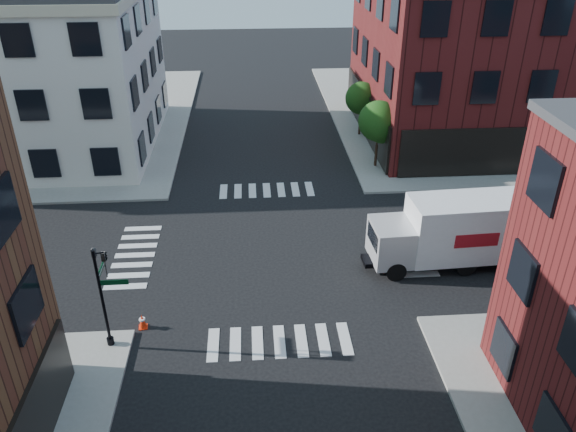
% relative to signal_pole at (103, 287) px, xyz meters
% --- Properties ---
extents(ground, '(120.00, 120.00, 0.00)m').
position_rel_signal_pole_xyz_m(ground, '(6.72, 6.68, -2.86)').
color(ground, black).
rests_on(ground, ground).
extents(sidewalk_ne, '(30.00, 30.00, 0.15)m').
position_rel_signal_pole_xyz_m(sidewalk_ne, '(27.72, 27.68, -2.78)').
color(sidewalk_ne, gray).
rests_on(sidewalk_ne, ground).
extents(sidewalk_nw, '(30.00, 30.00, 0.15)m').
position_rel_signal_pole_xyz_m(sidewalk_nw, '(-14.28, 27.68, -2.78)').
color(sidewalk_nw, gray).
rests_on(sidewalk_nw, ground).
extents(building_ne, '(25.00, 16.00, 12.00)m').
position_rel_signal_pole_xyz_m(building_ne, '(27.22, 22.68, 3.14)').
color(building_ne, '#4A1212').
rests_on(building_ne, ground).
extents(tree_near, '(2.69, 2.69, 4.49)m').
position_rel_signal_pole_xyz_m(tree_near, '(14.28, 16.65, 0.30)').
color(tree_near, black).
rests_on(tree_near, ground).
extents(tree_far, '(2.43, 2.43, 4.07)m').
position_rel_signal_pole_xyz_m(tree_far, '(14.28, 22.65, 0.02)').
color(tree_far, black).
rests_on(tree_far, ground).
extents(signal_pole, '(1.29, 1.24, 4.60)m').
position_rel_signal_pole_xyz_m(signal_pole, '(0.00, 0.00, 0.00)').
color(signal_pole, black).
rests_on(signal_pole, ground).
extents(box_truck, '(7.89, 2.75, 3.52)m').
position_rel_signal_pole_xyz_m(box_truck, '(15.41, 4.83, -1.03)').
color(box_truck, silver).
rests_on(box_truck, ground).
extents(traffic_cone, '(0.41, 0.41, 0.68)m').
position_rel_signal_pole_xyz_m(traffic_cone, '(1.02, 0.98, -2.53)').
color(traffic_cone, '#F5290A').
rests_on(traffic_cone, ground).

